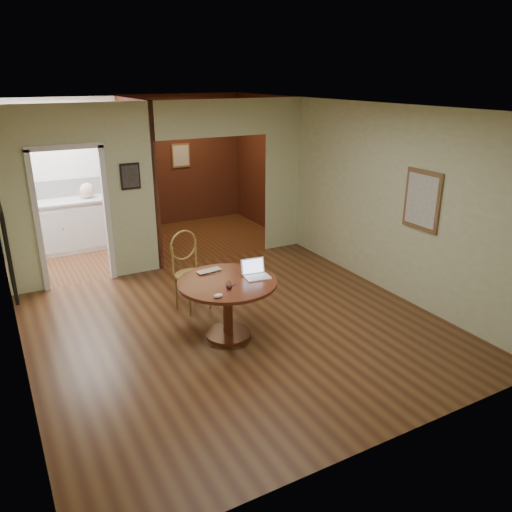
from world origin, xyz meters
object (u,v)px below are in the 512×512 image
chair (189,266)px  open_laptop (255,272)px  dining_table (227,296)px  closed_laptop (211,272)px

chair → open_laptop: chair is taller
dining_table → chair: bearing=95.5°
dining_table → open_laptop: (0.37, -0.03, 0.25)m
dining_table → open_laptop: bearing=-4.1°
open_laptop → closed_laptop: (-0.43, 0.36, -0.05)m
closed_laptop → open_laptop: bearing=-46.0°
closed_laptop → chair: bearing=86.2°
open_laptop → closed_laptop: bearing=148.3°
dining_table → open_laptop: 0.45m
open_laptop → chair: bearing=121.8°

